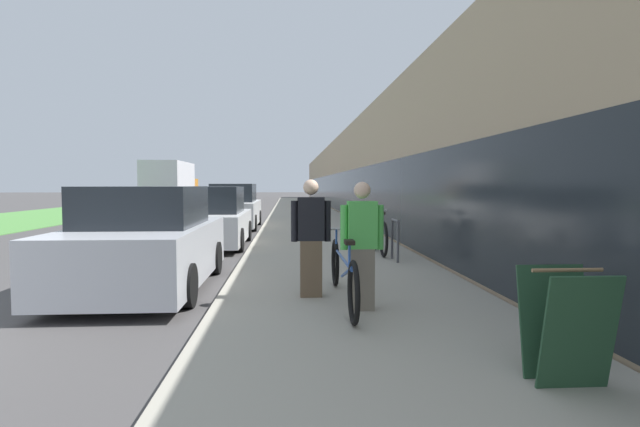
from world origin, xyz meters
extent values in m
cube|color=#A39E8E|center=(5.92, 21.00, 0.06)|extent=(3.85, 70.00, 0.11)
cube|color=tan|center=(12.90, 29.00, 2.25)|extent=(10.00, 70.00, 4.51)
cube|color=#1E2328|center=(7.94, 29.00, 1.25)|extent=(0.10, 63.00, 2.20)
cube|color=#518E42|center=(-7.98, 25.00, 0.01)|extent=(7.16, 70.00, 0.03)
torus|color=black|center=(5.69, 2.78, 0.47)|extent=(0.06, 0.72, 0.72)
torus|color=black|center=(5.69, 0.65, 0.47)|extent=(0.06, 0.72, 0.72)
cylinder|color=#2D56A8|center=(5.69, 1.71, 0.69)|extent=(0.04, 1.81, 0.04)
cylinder|color=#2D56A8|center=(5.69, 1.29, 0.58)|extent=(0.04, 1.08, 0.33)
cylinder|color=#2D56A8|center=(5.69, 1.03, 0.83)|extent=(0.03, 0.03, 0.30)
cube|color=black|center=(5.69, 1.03, 0.98)|extent=(0.11, 0.22, 0.05)
cylinder|color=#2D56A8|center=(5.69, 2.61, 0.84)|extent=(0.03, 0.03, 0.31)
cylinder|color=silver|center=(5.69, 2.61, 1.00)|extent=(0.52, 0.03, 0.03)
cube|color=#756B5B|center=(5.89, 1.33, 0.49)|extent=(0.29, 0.21, 0.76)
cube|color=#4CB74C|center=(5.89, 1.33, 1.16)|extent=(0.35, 0.21, 0.58)
cylinder|color=#4CB74C|center=(5.66, 1.33, 1.13)|extent=(0.09, 0.09, 0.55)
cylinder|color=#4CB74C|center=(6.11, 1.33, 1.13)|extent=(0.09, 0.09, 0.55)
sphere|color=beige|center=(5.89, 1.33, 1.58)|extent=(0.21, 0.21, 0.21)
cube|color=brown|center=(5.29, 2.10, 0.50)|extent=(0.30, 0.21, 0.78)
cube|color=black|center=(5.29, 2.10, 1.18)|extent=(0.36, 0.21, 0.59)
cylinder|color=black|center=(5.07, 2.10, 1.15)|extent=(0.09, 0.09, 0.56)
cylinder|color=black|center=(5.52, 2.10, 1.15)|extent=(0.09, 0.09, 0.56)
sphere|color=beige|center=(5.29, 2.10, 1.62)|extent=(0.21, 0.21, 0.21)
cylinder|color=#4C4C51|center=(7.14, 4.95, 0.52)|extent=(0.05, 0.05, 0.82)
cylinder|color=#4C4C51|center=(7.14, 5.50, 0.52)|extent=(0.05, 0.05, 0.82)
cylinder|color=#4C4C51|center=(7.14, 5.22, 0.93)|extent=(0.05, 0.55, 0.05)
torus|color=black|center=(7.01, 6.83, 0.49)|extent=(0.06, 0.76, 0.76)
torus|color=black|center=(7.01, 5.72, 0.49)|extent=(0.06, 0.76, 0.76)
cylinder|color=#B7BCC1|center=(7.01, 6.27, 0.73)|extent=(0.04, 0.95, 0.04)
cylinder|color=#B7BCC1|center=(7.01, 6.05, 0.62)|extent=(0.04, 0.57, 0.35)
cylinder|color=#B7BCC1|center=(7.01, 5.92, 0.88)|extent=(0.03, 0.03, 0.32)
cube|color=black|center=(7.01, 5.92, 1.04)|extent=(0.11, 0.22, 0.05)
cylinder|color=#B7BCC1|center=(7.01, 6.74, 0.89)|extent=(0.03, 0.03, 0.33)
cylinder|color=silver|center=(7.01, 6.74, 1.06)|extent=(0.52, 0.03, 0.03)
cube|color=#23472D|center=(7.13, -1.23, 0.55)|extent=(0.56, 0.20, 0.89)
cube|color=#23472D|center=(7.13, -0.87, 0.55)|extent=(0.56, 0.20, 0.89)
cylinder|color=#93704C|center=(7.13, -1.05, 0.99)|extent=(0.56, 0.03, 0.03)
cube|color=silver|center=(2.74, 3.27, 0.58)|extent=(1.88, 4.24, 0.86)
cube|color=#1E2328|center=(2.74, 3.27, 1.32)|extent=(1.62, 2.12, 0.61)
cylinder|color=black|center=(1.86, 4.54, 0.30)|extent=(0.22, 0.60, 0.60)
cylinder|color=black|center=(3.61, 4.54, 0.30)|extent=(0.22, 0.60, 0.60)
cylinder|color=black|center=(1.86, 2.00, 0.30)|extent=(0.22, 0.60, 0.60)
cylinder|color=black|center=(3.61, 2.00, 0.30)|extent=(0.22, 0.60, 0.60)
cube|color=white|center=(2.90, 8.76, 0.53)|extent=(1.87, 4.14, 0.76)
cube|color=#1E2328|center=(2.90, 8.76, 1.26)|extent=(1.61, 2.07, 0.69)
cylinder|color=black|center=(2.03, 10.00, 0.30)|extent=(0.22, 0.60, 0.60)
cylinder|color=black|center=(3.77, 10.00, 0.30)|extent=(0.22, 0.60, 0.60)
cylinder|color=black|center=(2.03, 7.52, 0.30)|extent=(0.22, 0.60, 0.60)
cylinder|color=black|center=(3.77, 7.52, 0.30)|extent=(0.22, 0.60, 0.60)
cube|color=white|center=(2.92, 14.48, 0.59)|extent=(1.79, 4.79, 0.87)
cube|color=#1E2328|center=(2.92, 14.48, 1.36)|extent=(1.54, 2.39, 0.67)
cylinder|color=black|center=(2.09, 15.91, 0.30)|extent=(0.22, 0.60, 0.60)
cylinder|color=black|center=(3.75, 15.91, 0.30)|extent=(0.22, 0.60, 0.60)
cylinder|color=black|center=(2.09, 13.04, 0.30)|extent=(0.22, 0.60, 0.60)
cylinder|color=black|center=(3.75, 13.04, 0.30)|extent=(0.22, 0.60, 0.60)
cube|color=orange|center=(-2.46, 30.47, 1.16)|extent=(2.07, 1.77, 1.85)
cube|color=silver|center=(-2.46, 26.93, 1.65)|extent=(2.24, 5.31, 2.85)
cylinder|color=black|center=(-3.48, 30.01, 0.42)|extent=(0.28, 0.84, 0.84)
cylinder|color=black|center=(-1.43, 30.01, 0.42)|extent=(0.28, 0.84, 0.84)
cylinder|color=black|center=(-3.48, 25.86, 0.42)|extent=(0.28, 0.84, 0.84)
cylinder|color=black|center=(-1.43, 25.86, 0.42)|extent=(0.28, 0.84, 0.84)
camera|label=1|loc=(4.98, -4.72, 1.65)|focal=28.00mm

